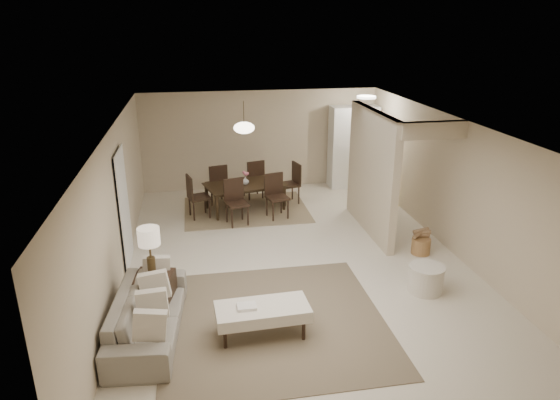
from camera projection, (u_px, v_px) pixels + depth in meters
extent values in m
plane|color=beige|center=(296.00, 263.00, 9.00)|extent=(9.00, 9.00, 0.00)
plane|color=white|center=(298.00, 126.00, 8.14)|extent=(9.00, 9.00, 0.00)
plane|color=#C7B696|center=(261.00, 140.00, 12.74)|extent=(6.00, 0.00, 6.00)
plane|color=#C7B696|center=(116.00, 209.00, 8.08)|extent=(0.00, 9.00, 9.00)
plane|color=#C7B696|center=(458.00, 189.00, 9.06)|extent=(0.00, 9.00, 9.00)
cube|color=#C7B696|center=(372.00, 172.00, 10.02)|extent=(0.15, 2.50, 2.50)
cube|color=black|center=(123.00, 209.00, 8.72)|extent=(0.04, 0.90, 2.04)
cube|color=silver|center=(353.00, 147.00, 12.86)|extent=(1.20, 0.55, 2.10)
cylinder|color=white|center=(366.00, 97.00, 11.50)|extent=(0.44, 0.44, 0.05)
cube|color=brown|center=(273.00, 321.00, 7.27)|extent=(3.20, 3.20, 0.01)
imported|color=gray|center=(148.00, 314.00, 6.88)|extent=(2.23, 1.04, 0.63)
cube|color=beige|center=(262.00, 312.00, 6.83)|extent=(1.31, 0.64, 0.17)
cylinder|color=black|center=(225.00, 339.00, 6.63)|extent=(0.05, 0.05, 0.29)
cylinder|color=black|center=(304.00, 331.00, 6.80)|extent=(0.05, 0.05, 0.29)
cylinder|color=black|center=(223.00, 321.00, 7.02)|extent=(0.05, 0.05, 0.29)
cylinder|color=black|center=(297.00, 314.00, 7.20)|extent=(0.05, 0.05, 0.29)
cube|color=black|center=(154.00, 294.00, 7.41)|extent=(0.67, 0.67, 0.61)
cylinder|color=#4A3A20|center=(152.00, 267.00, 7.26)|extent=(0.12, 0.12, 0.30)
cylinder|color=#4A3A20|center=(150.00, 249.00, 7.16)|extent=(0.03, 0.03, 0.26)
cylinder|color=beige|center=(149.00, 236.00, 7.10)|extent=(0.32, 0.32, 0.26)
cylinder|color=beige|center=(426.00, 279.00, 8.01)|extent=(0.57, 0.57, 0.44)
cylinder|color=brown|center=(421.00, 246.00, 9.33)|extent=(0.39, 0.39, 0.30)
cube|color=#796B4B|center=(246.00, 210.00, 11.53)|extent=(2.80, 2.10, 0.01)
imported|color=black|center=(246.00, 197.00, 11.42)|extent=(1.95, 1.39, 0.62)
imported|color=silver|center=(245.00, 181.00, 11.29)|extent=(0.21, 0.21, 0.17)
cube|color=yellow|center=(381.00, 201.00, 12.06)|extent=(1.09, 0.80, 0.01)
cylinder|color=#4A3A20|center=(244.00, 113.00, 10.76)|extent=(0.02, 0.02, 0.50)
ellipsoid|color=#FFEAC6|center=(244.00, 128.00, 10.88)|extent=(0.46, 0.46, 0.25)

